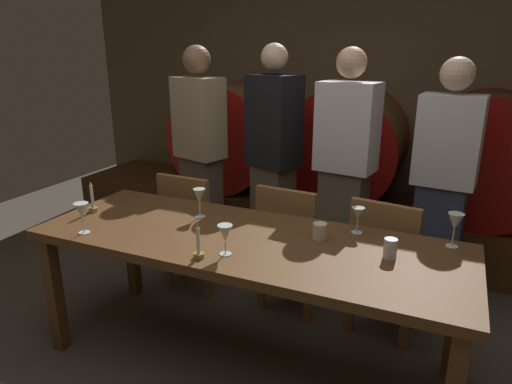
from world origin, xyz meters
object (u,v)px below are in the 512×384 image
at_px(chair_center, 291,242).
at_px(chair_right, 386,260).
at_px(wine_glass_far_left, 82,211).
at_px(wine_glass_center, 225,234).
at_px(wine_barrel_right, 486,157).
at_px(guest_center_left, 273,162).
at_px(candle_right, 199,248).
at_px(guest_center_right, 345,176).
at_px(wine_glass_far_right, 455,222).
at_px(wine_glass_left, 199,197).
at_px(cup_left, 320,231).
at_px(dining_table, 246,251).
at_px(cup_right, 390,248).
at_px(wine_glass_right, 358,214).
at_px(wine_barrel_left, 233,136).
at_px(wine_barrel_center, 345,145).
at_px(candle_left, 93,204).
at_px(guest_far_left, 200,156).
at_px(chair_left, 193,226).
at_px(guest_far_right, 443,186).

xyz_separation_m(chair_center, chair_right, (0.61, -0.02, 0.00)).
distance_m(wine_glass_far_left, wine_glass_center, 0.82).
bearing_deg(wine_barrel_right, guest_center_left, -152.03).
relative_size(wine_barrel_right, candle_right, 5.64).
height_order(guest_center_right, wine_glass_far_right, guest_center_right).
relative_size(chair_right, guest_center_left, 0.51).
bearing_deg(wine_glass_left, cup_left, -1.41).
height_order(chair_right, guest_center_right, guest_center_right).
distance_m(dining_table, wine_glass_center, 0.29).
bearing_deg(wine_glass_far_left, wine_glass_left, 45.84).
xyz_separation_m(guest_center_left, candle_right, (0.19, -1.40, -0.08)).
bearing_deg(cup_right, chair_center, 140.53).
distance_m(chair_center, wine_glass_right, 0.70).
distance_m(wine_barrel_left, wine_barrel_center, 1.09).
xyz_separation_m(guest_center_right, cup_right, (0.44, -0.91, -0.07)).
relative_size(candle_left, cup_left, 2.27).
height_order(guest_center_left, guest_center_right, guest_center_left).
relative_size(wine_barrel_right, wine_glass_right, 6.91).
relative_size(guest_center_right, candle_left, 9.02).
height_order(dining_table, wine_glass_center, wine_glass_center).
bearing_deg(guest_far_left, wine_barrel_right, -141.18).
bearing_deg(wine_glass_far_right, wine_glass_right, -177.75).
height_order(guest_far_left, guest_center_right, guest_far_left).
distance_m(chair_right, wine_glass_left, 1.18).
bearing_deg(wine_barrel_right, wine_glass_far_right, -96.80).
xyz_separation_m(dining_table, wine_glass_left, (-0.37, 0.16, 0.20)).
height_order(candle_left, cup_right, candle_left).
bearing_deg(candle_right, chair_center, 81.85).
height_order(guest_far_left, wine_glass_far_left, guest_far_left).
xyz_separation_m(guest_center_left, wine_glass_far_left, (-0.52, -1.40, -0.00)).
relative_size(chair_left, cup_left, 10.51).
xyz_separation_m(wine_barrel_left, wine_glass_center, (1.02, -2.10, -0.03)).
distance_m(dining_table, wine_glass_right, 0.62).
xyz_separation_m(dining_table, guest_far_right, (0.90, 1.09, 0.16)).
xyz_separation_m(chair_right, guest_far_left, (-1.54, 0.44, 0.40)).
xyz_separation_m(wine_barrel_right, guest_far_left, (-2.07, -0.82, -0.01)).
relative_size(dining_table, wine_glass_far_right, 12.87).
bearing_deg(guest_center_right, dining_table, 82.39).
height_order(chair_center, candle_left, candle_left).
bearing_deg(wine_glass_center, wine_barrel_right, 60.76).
bearing_deg(wine_barrel_center, cup_right, -70.20).
bearing_deg(chair_center, wine_glass_right, 149.91).
bearing_deg(wine_glass_far_right, chair_right, 139.12).
bearing_deg(candle_left, dining_table, 1.32).
bearing_deg(wine_barrel_center, dining_table, -92.11).
xyz_separation_m(chair_center, wine_glass_far_right, (0.95, -0.31, 0.41)).
bearing_deg(wine_glass_far_left, chair_center, 47.42).
xyz_separation_m(wine_glass_left, cup_left, (0.73, -0.02, -0.08)).
relative_size(chair_right, candle_left, 4.62).
relative_size(dining_table, chair_center, 2.58).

